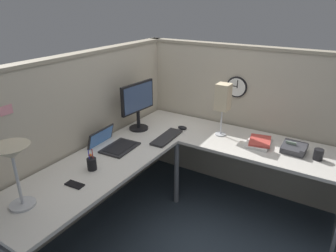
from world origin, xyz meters
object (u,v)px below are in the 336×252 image
Objects in this scene: monitor at (138,103)px; book_stack at (259,142)px; keyboard at (167,137)px; cell_phone at (75,185)px; coffee_mug at (318,154)px; desk_lamp_dome at (12,157)px; office_phone at (295,149)px; laptop at (112,144)px; desk_lamp_paper at (223,99)px; pen_cup at (92,164)px; wall_clock at (237,87)px; computer_mouse at (182,128)px.

book_stack is (0.30, -1.19, -0.27)m from monitor.
keyboard is (-0.05, -0.38, -0.28)m from monitor.
monitor is 1.17m from cell_phone.
desk_lamp_dome is at bearing 137.34° from coffee_mug.
office_phone is at bearing -46.49° from cell_phone.
laptop is 1.67m from office_phone.
keyboard is at bearing -12.06° from cell_phone.
coffee_mug is at bearing -51.26° from cell_phone.
cell_phone is 0.27× the size of desk_lamp_paper.
pen_cup is 0.34× the size of desk_lamp_paper.
keyboard is at bearing -13.53° from pen_cup.
book_stack is at bearing -92.40° from desk_lamp_paper.
cell_phone is (-1.06, 0.15, -0.01)m from keyboard.
cell_phone is at bearing 145.61° from book_stack.
desk_lamp_paper is 0.97m from coffee_mug.
wall_clock is (2.09, -0.69, 0.06)m from desk_lamp_dome.
office_phone is 0.87m from wall_clock.
laptop reaches higher than keyboard.
book_stack is at bearing -85.55° from computer_mouse.
wall_clock is (0.64, -0.81, 0.13)m from monitor.
wall_clock is at bearing 48.15° from book_stack.
desk_lamp_dome reaches higher than laptop.
computer_mouse is at bearing 94.45° from book_stack.
computer_mouse reaches higher than cell_phone.
monitor is 1.26m from book_stack.
laptop is at bearing 135.63° from desk_lamp_paper.
monitor is at bearing 11.66° from pen_cup.
desk_lamp_dome is at bearing 170.71° from computer_mouse.
computer_mouse is 1.13m from pen_cup.
office_phone is 0.20m from coffee_mug.
coffee_mug is (-0.03, -0.20, 0.01)m from office_phone.
laptop is 1.29× the size of book_stack.
desk_lamp_paper is at bearing -78.83° from computer_mouse.
computer_mouse is 1.31m from coffee_mug.
desk_lamp_dome is (-1.46, -0.12, 0.07)m from monitor.
keyboard is at bearing 106.99° from office_phone.
wall_clock is (0.40, -0.42, 0.41)m from computer_mouse.
monitor is 1.26× the size of laptop.
computer_mouse is at bearing 101.17° from desk_lamp_paper.
laptop is 1.41m from wall_clock.
coffee_mug is (1.72, -1.59, -0.32)m from desk_lamp_dome.
book_stack is (-0.00, 0.32, -0.02)m from office_phone.
monitor reaches higher than coffee_mug.
cell_phone is 0.65× the size of wall_clock.
pen_cup reaches higher than cell_phone.
laptop is 1.39m from book_stack.
monitor is 1.63× the size of book_stack.
pen_cup is 0.25m from cell_phone.
coffee_mug is at bearing -81.10° from monitor.
desk_lamp_paper is at bearing -25.82° from cell_phone.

